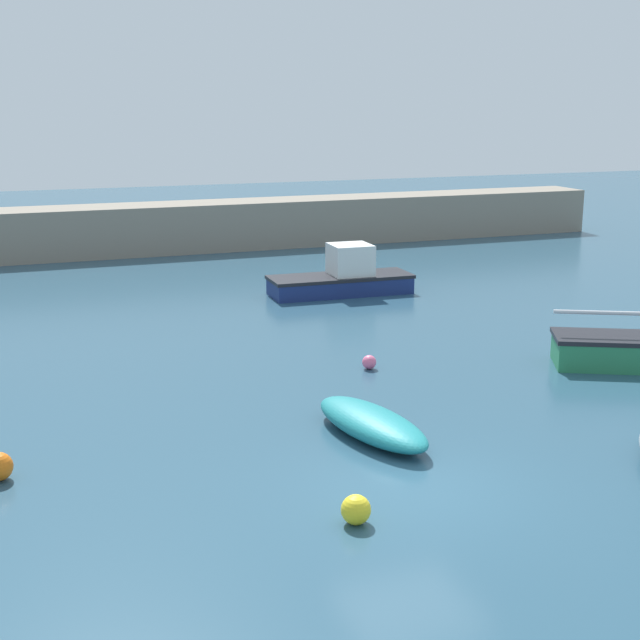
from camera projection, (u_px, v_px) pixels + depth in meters
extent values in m
cube|color=#284C60|center=(412.00, 494.00, 16.25)|extent=(120.00, 120.00, 0.20)
cube|color=gray|center=(148.00, 229.00, 41.10)|extent=(46.04, 2.66, 2.22)
ellipsoid|color=teal|center=(372.00, 423.00, 18.67)|extent=(1.93, 3.70, 0.60)
cube|color=navy|center=(340.00, 286.00, 32.47)|extent=(5.18, 1.91, 0.57)
cube|color=black|center=(340.00, 277.00, 32.38)|extent=(5.28, 1.95, 0.12)
cube|color=silver|center=(350.00, 261.00, 32.37)|extent=(1.49, 1.46, 1.24)
cylinder|color=silver|center=(607.00, 313.00, 23.38)|extent=(2.51, 1.34, 0.11)
sphere|color=yellow|center=(356.00, 510.00, 14.84)|extent=(0.51, 0.51, 0.51)
sphere|color=#EA668C|center=(369.00, 362.00, 23.42)|extent=(0.37, 0.37, 0.37)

